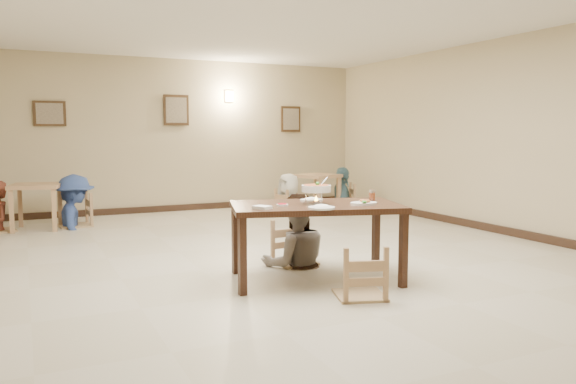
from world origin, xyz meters
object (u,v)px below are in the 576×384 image
curry_warmer (316,189)px  bg_diner_d (343,167)px  chair_near (360,247)px  bg_table_right (317,181)px  bg_chair_rr (342,185)px  main_table (316,212)px  bg_chair_rl (289,190)px  main_diner (296,194)px  bg_chair_lr (74,195)px  bg_table_left (36,192)px  bg_diner_c (289,174)px  drink_glass (372,196)px  bg_diner_b (73,174)px  chair_far (295,224)px

curry_warmer → bg_diner_d: bearing=56.4°
bg_diner_d → chair_near: bearing=172.4°
bg_table_right → bg_chair_rr: size_ratio=0.96×
main_table → bg_chair_rl: 5.11m
main_diner → bg_chair_lr: bearing=-49.5°
curry_warmer → bg_table_left: curry_warmer is taller
main_diner → bg_chair_lr: 4.58m
bg_diner_c → main_diner: bearing=-31.5°
drink_glass → curry_warmer: bearing=169.0°
drink_glass → bg_chair_lr: bg_chair_lr is taller
bg_chair_rl → bg_chair_lr: bearing=73.1°
bg_diner_c → curry_warmer: bearing=-29.3°
bg_table_left → bg_diner_c: bg_diner_c is taller
curry_warmer → main_table: bearing=102.8°
curry_warmer → bg_chair_rr: bearing=56.4°
curry_warmer → bg_chair_lr: bearing=112.8°
curry_warmer → bg_diner_b: bg_diner_b is taller
bg_chair_rr → bg_diner_d: bearing=-162.1°
bg_chair_lr → bg_chair_rr: bg_chair_lr is taller
bg_table_left → bg_diner_d: bearing=0.2°
chair_far → bg_diner_d: 5.00m
curry_warmer → chair_near: bearing=-82.3°
curry_warmer → bg_table_right: size_ratio=0.36×
curry_warmer → bg_table_right: curry_warmer is taller
chair_far → main_diner: (-0.01, -0.05, 0.37)m
chair_near → bg_chair_rl: size_ratio=1.09×
curry_warmer → bg_chair_rr: 5.72m
chair_near → bg_diner_c: bearing=-90.9°
curry_warmer → bg_diner_d: (3.15, 4.74, -0.11)m
main_diner → chair_far: bearing=-90.9°
drink_glass → chair_far: bearing=118.5°
bg_chair_rr → chair_far: bearing=-19.4°
bg_table_left → bg_diner_c: (4.51, 0.00, 0.16)m
bg_chair_lr → chair_near: bearing=16.4°
bg_chair_rr → bg_diner_b: 5.17m
main_diner → bg_table_right: bearing=-108.6°
main_table → curry_warmer: curry_warmer is taller
main_table → bg_chair_rr: (3.15, 4.73, -0.24)m
bg_table_right → bg_chair_lr: bg_chair_lr is taller
drink_glass → chair_near: bearing=-131.2°
chair_far → bg_chair_rr: size_ratio=0.96×
bg_chair_rl → bg_diner_c: (0.00, 0.00, 0.32)m
main_diner → bg_table_right: main_diner is taller
main_table → bg_diner_c: (1.93, 4.72, 0.03)m
bg_chair_rl → bg_diner_c: bg_diner_c is taller
bg_chair_rl → bg_diner_c: 0.32m
bg_chair_rr → bg_diner_b: size_ratio=0.57×
main_table → bg_chair_lr: 5.17m
drink_glass → bg_diner_d: size_ratio=0.08×
main_diner → bg_diner_d: bearing=-114.2°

